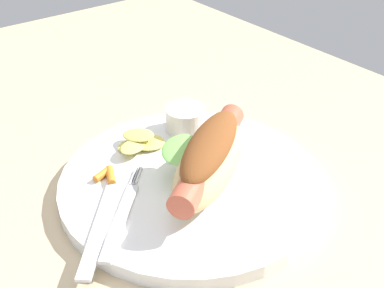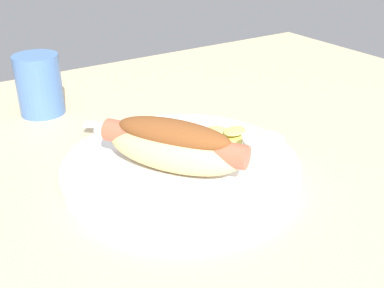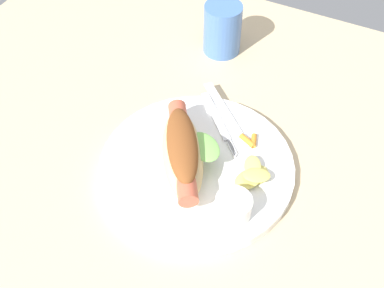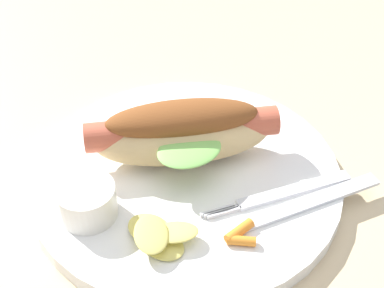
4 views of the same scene
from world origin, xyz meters
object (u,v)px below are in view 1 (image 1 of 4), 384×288
Objects in this scene: plate at (191,182)px; knife at (102,220)px; carrot_garnish at (107,175)px; chips_pile at (139,142)px; hot_dog at (209,157)px; sauce_ramekin at (186,119)px; fork at (123,213)px.

plate is 1.89× the size of knife.
chips_pile is at bearing -64.14° from carrot_garnish.
hot_dog is 2.48× the size of chips_pile.
sauce_ramekin is (10.01, -4.42, -1.66)cm from hot_dog.
knife is (-8.57, 16.88, -1.38)cm from sauce_ramekin.
plate is 9.52× the size of carrot_garnish.
carrot_garnish is at bearing 53.55° from plate.
fork is 0.72× the size of knife.
plate is at bearing 89.90° from hot_dog.
knife is (0.40, 2.17, -0.02)cm from fork.
chips_pile reaches higher than carrot_garnish.
chips_pile is at bearing 5.21° from fork.
sauce_ramekin reaches higher than carrot_garnish.
carrot_garnish is at bearing 115.86° from chips_pile.
hot_dog is 12.91cm from knife.
sauce_ramekin is at bearing -21.31° from knife.
knife is at bearing 91.41° from plate.
fork is 3.60× the size of carrot_garnish.
chips_pile is at bearing 88.24° from sauce_ramekin.
sauce_ramekin is at bearing 33.46° from hot_dog.
sauce_ramekin is 0.33× the size of knife.
hot_dog is 10.78cm from fork.
chips_pile is 6.83cm from carrot_garnish.
knife reaches higher than plate.
fork and knife have the same top height.
plate is 8.74cm from chips_pile.
chips_pile reaches higher than knife.
chips_pile is (8.78, -10.02, 0.58)cm from knife.
fork is (1.04, 10.30, -3.02)cm from hot_dog.
carrot_garnish reaches higher than fork.
hot_dog is at bearing -50.02° from fork.
carrot_garnish is at bearing 102.00° from sauce_ramekin.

